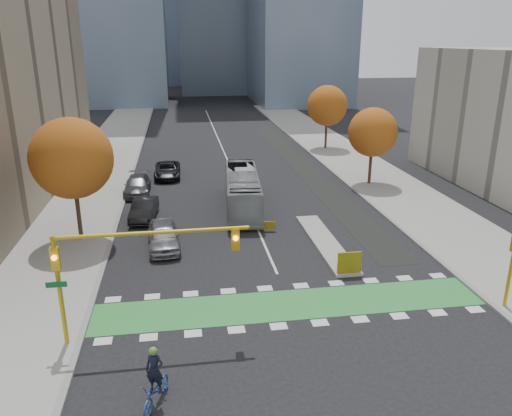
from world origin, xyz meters
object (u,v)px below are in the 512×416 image
object	(u,v)px
tree_east_near	(373,132)
parked_car_b	(144,209)
parked_car_c	(137,185)
cyclist	(156,385)
hazard_board	(350,263)
traffic_signal_west	(119,258)
tree_west	(72,158)
tree_east_far	(327,106)
parked_car_a	(164,236)
bus	(242,190)
parked_car_d	(167,170)

from	to	relation	value
tree_east_near	parked_car_b	bearing A→B (deg)	-162.62
parked_car_c	cyclist	bearing A→B (deg)	-84.16
hazard_board	cyclist	distance (m)	13.84
traffic_signal_west	parked_car_c	size ratio (longest dim) A/B	1.63
tree_west	tree_east_far	size ratio (longest dim) A/B	1.08
traffic_signal_west	parked_car_a	xyz separation A→B (m)	(1.43, 10.41, -3.21)
hazard_board	bus	xyz separation A→B (m)	(-4.48, 12.75, 0.71)
tree_west	traffic_signal_west	size ratio (longest dim) A/B	0.96
bus	parked_car_d	world-z (taller)	bus
cyclist	parked_car_c	xyz separation A→B (m)	(-2.53, 27.16, -0.05)
cyclist	parked_car_b	bearing A→B (deg)	116.53
cyclist	parked_car_a	world-z (taller)	cyclist
tree_east_far	tree_west	bearing A→B (deg)	-133.30
traffic_signal_west	parked_car_a	bearing A→B (deg)	82.18
hazard_board	tree_west	distance (m)	18.44
parked_car_a	cyclist	bearing A→B (deg)	-93.65
parked_car_a	parked_car_b	xyz separation A→B (m)	(-1.57, 5.82, -0.07)
traffic_signal_west	hazard_board	bearing A→B (deg)	21.55
tree_west	bus	size ratio (longest dim) A/B	0.76
parked_car_d	parked_car_a	bearing A→B (deg)	-89.26
tree_east_far	hazard_board	bearing A→B (deg)	-104.12
hazard_board	tree_west	xyz separation A→B (m)	(-16.00, 7.80, 4.82)
tree_west	parked_car_a	size ratio (longest dim) A/B	1.69
parked_car_c	parked_car_d	size ratio (longest dim) A/B	0.99
traffic_signal_west	bus	bearing A→B (deg)	66.88
tree_east_far	parked_car_d	world-z (taller)	tree_east_far
tree_west	traffic_signal_west	bearing A→B (deg)	-71.98
tree_east_near	parked_car_b	size ratio (longest dim) A/B	1.54
parked_car_c	tree_east_far	bearing A→B (deg)	36.65
cyclist	traffic_signal_west	bearing A→B (deg)	130.63
tree_west	parked_car_c	xyz separation A→B (m)	(3.00, 10.31, -4.86)
bus	parked_car_b	xyz separation A→B (m)	(-7.59, -1.23, -0.75)
parked_car_d	tree_east_near	bearing A→B (deg)	-15.57
tree_east_near	parked_car_d	xyz separation A→B (m)	(-18.50, 5.41, -4.13)
bus	parked_car_a	size ratio (longest dim) A/B	2.22
bus	parked_car_d	xyz separation A→B (m)	(-6.02, 10.47, -0.77)
tree_east_near	parked_car_b	world-z (taller)	tree_east_near
parked_car_b	parked_car_c	xyz separation A→B (m)	(-0.93, 6.59, 0.00)
tree_west	parked_car_d	xyz separation A→B (m)	(5.50, 15.41, -4.88)
parked_car_c	parked_car_d	xyz separation A→B (m)	(2.50, 5.10, -0.02)
parked_car_b	traffic_signal_west	bearing A→B (deg)	-83.16
bus	parked_car_c	world-z (taller)	bus
parked_car_b	parked_car_d	distance (m)	11.80
tree_east_near	traffic_signal_west	size ratio (longest dim) A/B	0.83
parked_car_c	traffic_signal_west	bearing A→B (deg)	-86.78
hazard_board	traffic_signal_west	distance (m)	13.23
tree_east_far	bus	size ratio (longest dim) A/B	0.71
tree_east_near	parked_car_c	size ratio (longest dim) A/B	1.36
tree_east_near	parked_car_c	world-z (taller)	tree_east_near
tree_west	tree_east_near	world-z (taller)	tree_west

